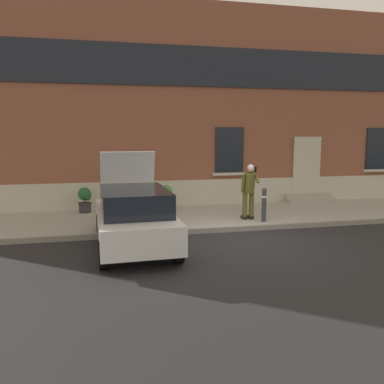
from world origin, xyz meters
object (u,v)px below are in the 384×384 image
Objects in this scene: bollard_near_person at (264,203)px; hatchback_car_white at (134,216)px; bollard_far_left at (166,207)px; planter_olive at (166,197)px; person_on_phone at (249,188)px; planter_charcoal at (85,199)px.

hatchback_car_white is at bearing -160.01° from bollard_near_person.
bollard_far_left reaches higher than planter_olive.
bollard_near_person reaches higher than planter_olive.
hatchback_car_white is at bearing -109.49° from planter_olive.
hatchback_car_white reaches higher than bollard_near_person.
hatchback_car_white is 4.79× the size of planter_olive.
hatchback_car_white reaches higher than person_on_phone.
planter_olive is (1.45, 4.09, -0.19)m from hatchback_car_white.
bollard_near_person is at bearing 19.99° from hatchback_car_white.
bollard_near_person is 0.67m from person_on_phone.
person_on_phone is 2.02× the size of planter_charcoal.
hatchback_car_white reaches higher than planter_charcoal.
bollard_near_person is (4.03, 1.47, -0.09)m from hatchback_car_white.
bollard_near_person is 6.00m from planter_charcoal.
hatchback_car_white is 4.29m from bollard_near_person.
planter_charcoal is 1.00× the size of planter_olive.
person_on_phone is 3.21m from planter_olive.
person_on_phone is (2.67, 0.38, 0.43)m from bollard_far_left.
bollard_near_person and bollard_far_left have the same top height.
bollard_far_left is 0.60× the size of person_on_phone.
person_on_phone is 2.02× the size of planter_olive.
planter_olive is (-2.58, 2.62, -0.11)m from bollard_near_person.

